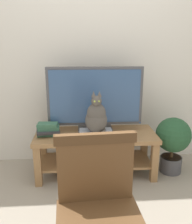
% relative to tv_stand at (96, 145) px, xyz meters
% --- Properties ---
extents(ground_plane, '(12.00, 12.00, 0.00)m').
position_rel_tv_stand_xyz_m(ground_plane, '(-0.03, -0.62, -0.34)').
color(ground_plane, gray).
extents(back_wall, '(7.00, 0.12, 2.80)m').
position_rel_tv_stand_xyz_m(back_wall, '(-0.03, 0.45, 1.06)').
color(back_wall, silver).
rests_on(back_wall, ground).
extents(tv_stand, '(1.30, 0.51, 0.47)m').
position_rel_tv_stand_xyz_m(tv_stand, '(0.00, 0.00, 0.00)').
color(tv_stand, olive).
rests_on(tv_stand, ground).
extents(tv, '(1.03, 0.20, 0.70)m').
position_rel_tv_stand_xyz_m(tv, '(0.00, 0.11, 0.50)').
color(tv, '#4C4C51').
rests_on(tv, tv_stand).
extents(media_box, '(0.34, 0.29, 0.05)m').
position_rel_tv_stand_xyz_m(media_box, '(-0.00, -0.09, 0.16)').
color(media_box, '#BCBCC1').
rests_on(media_box, tv_stand).
extents(cat, '(0.23, 0.28, 0.44)m').
position_rel_tv_stand_xyz_m(cat, '(-0.00, -0.10, 0.35)').
color(cat, '#514C47').
rests_on(cat, media_box).
extents(wooden_chair, '(0.51, 0.51, 0.92)m').
position_rel_tv_stand_xyz_m(wooden_chair, '(-0.07, -1.29, 0.21)').
color(wooden_chair, brown).
rests_on(wooden_chair, ground).
extents(book_stack, '(0.26, 0.21, 0.13)m').
position_rel_tv_stand_xyz_m(book_stack, '(-0.50, -0.01, 0.20)').
color(book_stack, '#38664C').
rests_on(book_stack, tv_stand).
extents(potted_plant, '(0.38, 0.38, 0.64)m').
position_rel_tv_stand_xyz_m(potted_plant, '(0.85, -0.02, 0.05)').
color(potted_plant, '#47474C').
rests_on(potted_plant, ground).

